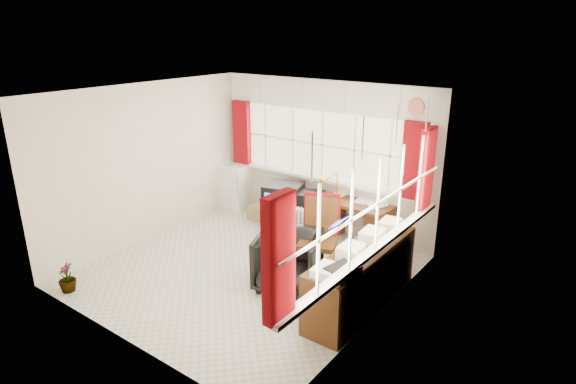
% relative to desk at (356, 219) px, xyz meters
% --- Properties ---
extents(ground, '(4.00, 4.00, 0.00)m').
position_rel_desk_xyz_m(ground, '(-0.77, -1.80, -0.38)').
color(ground, beige).
rests_on(ground, ground).
extents(room_walls, '(4.00, 4.00, 4.00)m').
position_rel_desk_xyz_m(room_walls, '(-0.77, -1.80, 1.12)').
color(room_walls, beige).
rests_on(room_walls, ground).
extents(window_back, '(3.70, 0.12, 3.60)m').
position_rel_desk_xyz_m(window_back, '(-0.77, 0.14, 0.57)').
color(window_back, beige).
rests_on(window_back, room_walls).
extents(window_right, '(0.12, 3.70, 3.60)m').
position_rel_desk_xyz_m(window_right, '(1.18, -1.80, 0.57)').
color(window_right, beige).
rests_on(window_right, room_walls).
extents(curtains, '(3.83, 3.83, 1.15)m').
position_rel_desk_xyz_m(curtains, '(0.16, -0.87, 1.08)').
color(curtains, maroon).
rests_on(curtains, room_walls).
extents(overhead_cabinets, '(3.98, 3.98, 0.48)m').
position_rel_desk_xyz_m(overhead_cabinets, '(0.21, -0.82, 1.87)').
color(overhead_cabinets, silver).
rests_on(overhead_cabinets, room_walls).
extents(desk, '(1.22, 0.70, 0.71)m').
position_rel_desk_xyz_m(desk, '(0.00, 0.00, 0.00)').
color(desk, '#503112').
rests_on(desk, ground).
extents(desk_lamp, '(0.18, 0.17, 0.42)m').
position_rel_desk_xyz_m(desk_lamp, '(-0.38, 0.03, 0.59)').
color(desk_lamp, '#E7A509').
rests_on(desk_lamp, desk).
extents(task_chair, '(0.65, 0.67, 1.19)m').
position_rel_desk_xyz_m(task_chair, '(0.17, -1.34, 0.26)').
color(task_chair, black).
rests_on(task_chair, ground).
extents(office_chair, '(1.06, 1.07, 0.76)m').
position_rel_desk_xyz_m(office_chair, '(-0.03, -1.78, 0.00)').
color(office_chair, black).
rests_on(office_chair, ground).
extents(radiator, '(0.42, 0.22, 0.60)m').
position_rel_desk_xyz_m(radiator, '(-0.66, -0.61, -0.13)').
color(radiator, white).
rests_on(radiator, ground).
extents(credenza, '(0.50, 2.00, 0.85)m').
position_rel_desk_xyz_m(credenza, '(0.96, -1.60, 0.02)').
color(credenza, '#503112').
rests_on(credenza, ground).
extents(file_tray, '(0.33, 0.39, 0.11)m').
position_rel_desk_xyz_m(file_tray, '(1.09, -2.33, 0.43)').
color(file_tray, black).
rests_on(file_tray, credenza).
extents(tv_bench, '(1.40, 0.50, 0.25)m').
position_rel_desk_xyz_m(tv_bench, '(-1.32, -0.08, -0.25)').
color(tv_bench, '#9F804F').
rests_on(tv_bench, ground).
extents(crt_tv, '(0.74, 0.70, 0.55)m').
position_rel_desk_xyz_m(crt_tv, '(-1.24, -0.27, 0.15)').
color(crt_tv, black).
rests_on(crt_tv, tv_bench).
extents(hifi_stack, '(0.77, 0.63, 0.47)m').
position_rel_desk_xyz_m(hifi_stack, '(-0.84, -0.20, 0.10)').
color(hifi_stack, black).
rests_on(hifi_stack, tv_bench).
extents(mini_fridge, '(0.54, 0.54, 0.84)m').
position_rel_desk_xyz_m(mini_fridge, '(-2.57, -0.00, 0.05)').
color(mini_fridge, white).
rests_on(mini_fridge, ground).
extents(spray_bottle_a, '(0.18, 0.18, 0.33)m').
position_rel_desk_xyz_m(spray_bottle_a, '(-0.89, -1.10, -0.21)').
color(spray_bottle_a, white).
rests_on(spray_bottle_a, ground).
extents(spray_bottle_b, '(0.11, 0.12, 0.20)m').
position_rel_desk_xyz_m(spray_bottle_b, '(-0.74, -0.52, -0.28)').
color(spray_bottle_b, '#99E4D8').
rests_on(spray_bottle_b, ground).
extents(flower_vase, '(0.27, 0.27, 0.40)m').
position_rel_desk_xyz_m(flower_vase, '(-2.27, -3.60, -0.18)').
color(flower_vase, black).
rests_on(flower_vase, ground).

